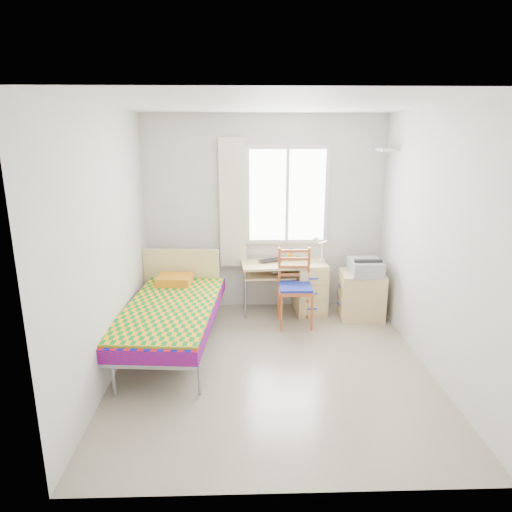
{
  "coord_description": "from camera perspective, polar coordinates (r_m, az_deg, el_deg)",
  "views": [
    {
      "loc": [
        -0.3,
        -4.3,
        2.37
      ],
      "look_at": [
        -0.15,
        0.55,
        1.04
      ],
      "focal_mm": 32.0,
      "sensor_mm": 36.0,
      "label": 1
    }
  ],
  "objects": [
    {
      "name": "floor",
      "position": [
        4.91,
        2.0,
        -13.52
      ],
      "size": [
        3.5,
        3.5,
        0.0
      ],
      "primitive_type": "plane",
      "color": "#BCAD93",
      "rests_on": "ground"
    },
    {
      "name": "ceiling",
      "position": [
        4.31,
        2.33,
        18.37
      ],
      "size": [
        3.5,
        3.5,
        0.0
      ],
      "primitive_type": "plane",
      "rotation": [
        3.14,
        0.0,
        0.0
      ],
      "color": "white",
      "rests_on": "wall_back"
    },
    {
      "name": "wall_back",
      "position": [
        6.15,
        1.06,
        5.28
      ],
      "size": [
        3.2,
        0.0,
        3.2
      ],
      "primitive_type": "plane",
      "rotation": [
        1.57,
        0.0,
        0.0
      ],
      "color": "silver",
      "rests_on": "ground"
    },
    {
      "name": "wall_left",
      "position": [
        4.61,
        -18.09,
        1.15
      ],
      "size": [
        0.0,
        3.5,
        3.5
      ],
      "primitive_type": "plane",
      "rotation": [
        1.57,
        0.0,
        1.57
      ],
      "color": "silver",
      "rests_on": "ground"
    },
    {
      "name": "wall_right",
      "position": [
        4.82,
        21.51,
        1.41
      ],
      "size": [
        0.0,
        3.5,
        3.5
      ],
      "primitive_type": "plane",
      "rotation": [
        1.57,
        0.0,
        -1.57
      ],
      "color": "silver",
      "rests_on": "ground"
    },
    {
      "name": "window",
      "position": [
        6.11,
        3.91,
        7.56
      ],
      "size": [
        1.1,
        0.04,
        1.3
      ],
      "color": "white",
      "rests_on": "wall_back"
    },
    {
      "name": "curtain",
      "position": [
        6.05,
        -2.91,
        6.54
      ],
      "size": [
        0.35,
        0.05,
        1.7
      ],
      "primitive_type": "cube",
      "color": "beige",
      "rests_on": "wall_back"
    },
    {
      "name": "floating_shelf",
      "position": [
        5.98,
        16.06,
        12.62
      ],
      "size": [
        0.2,
        0.32,
        0.03
      ],
      "primitive_type": "cube",
      "color": "white",
      "rests_on": "wall_right"
    },
    {
      "name": "bed",
      "position": [
        5.22,
        -10.53,
        -6.68
      ],
      "size": [
        1.13,
        2.15,
        0.9
      ],
      "rotation": [
        0.0,
        0.0,
        -0.08
      ],
      "color": "#989AA0",
      "rests_on": "floor"
    },
    {
      "name": "desk",
      "position": [
        6.16,
        6.12,
        -3.65
      ],
      "size": [
        1.14,
        0.59,
        0.69
      ],
      "rotation": [
        0.0,
        0.0,
        0.08
      ],
      "color": "#D5BB6F",
      "rests_on": "floor"
    },
    {
      "name": "chair",
      "position": [
        5.73,
        4.95,
        -3.35
      ],
      "size": [
        0.42,
        0.42,
        0.97
      ],
      "rotation": [
        0.0,
        0.0,
        -0.01
      ],
      "color": "#A03B1F",
      "rests_on": "floor"
    },
    {
      "name": "cabinet",
      "position": [
        6.14,
        13.01,
        -4.78
      ],
      "size": [
        0.6,
        0.54,
        0.61
      ],
      "rotation": [
        0.0,
        0.0,
        -0.08
      ],
      "color": "tan",
      "rests_on": "floor"
    },
    {
      "name": "printer",
      "position": [
        5.98,
        13.52,
        -1.29
      ],
      "size": [
        0.39,
        0.45,
        0.19
      ],
      "rotation": [
        0.0,
        0.0,
        -0.0
      ],
      "color": "#989A9F",
      "rests_on": "cabinet"
    },
    {
      "name": "laptop",
      "position": [
        6.05,
        2.06,
        -0.67
      ],
      "size": [
        0.38,
        0.33,
        0.03
      ],
      "primitive_type": "imported",
      "rotation": [
        0.0,
        0.0,
        0.47
      ],
      "color": "black",
      "rests_on": "desk"
    },
    {
      "name": "pen_cup",
      "position": [
        6.14,
        4.33,
        -0.11
      ],
      "size": [
        0.08,
        0.08,
        0.1
      ],
      "primitive_type": "cylinder",
      "rotation": [
        0.0,
        0.0,
        0.04
      ],
      "color": "orange",
      "rests_on": "desk"
    },
    {
      "name": "task_lamp",
      "position": [
        5.95,
        7.88,
        1.11
      ],
      "size": [
        0.22,
        0.31,
        0.37
      ],
      "rotation": [
        0.0,
        0.0,
        0.08
      ],
      "color": "white",
      "rests_on": "desk"
    },
    {
      "name": "book",
      "position": [
        6.03,
        1.82,
        -1.86
      ],
      "size": [
        0.16,
        0.21,
        0.01
      ],
      "primitive_type": "imported",
      "rotation": [
        0.0,
        0.0,
        0.13
      ],
      "color": "gray",
      "rests_on": "desk"
    }
  ]
}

